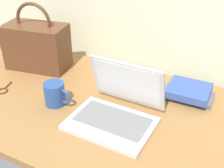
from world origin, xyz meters
TOP-DOWN VIEW (x-y plane):
  - desk at (0.00, 0.00)m, footprint 1.60×0.76m
  - laptop at (0.08, -0.05)m, footprint 0.32×0.29m
  - coffee_mug at (-0.18, -0.07)m, footprint 0.12×0.08m
  - remote_control_far at (0.05, 0.20)m, footprint 0.10×0.17m
  - handbag at (-0.46, 0.17)m, footprint 0.32×0.21m
  - book_stack at (0.29, 0.23)m, footprint 0.21×0.16m

SIDE VIEW (x-z plane):
  - desk at x=0.00m, z-range 0.00..0.03m
  - remote_control_far at x=0.05m, z-range 0.03..0.05m
  - book_stack at x=0.29m, z-range 0.03..0.08m
  - laptop at x=0.08m, z-range -0.03..0.18m
  - coffee_mug at x=-0.18m, z-range 0.03..0.13m
  - handbag at x=-0.46m, z-range -0.02..0.31m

